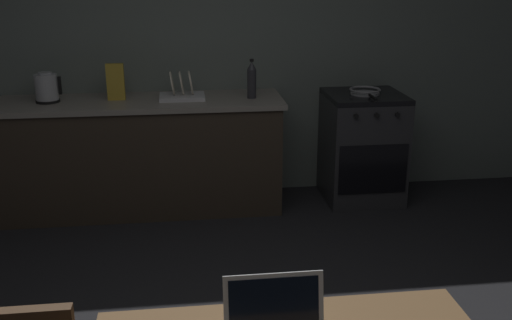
{
  "coord_description": "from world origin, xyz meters",
  "views": [
    {
      "loc": [
        -0.25,
        -2.29,
        1.86
      ],
      "look_at": [
        0.16,
        0.95,
        0.78
      ],
      "focal_mm": 41.74,
      "sensor_mm": 36.0,
      "label": 1
    }
  ],
  "objects_px": {
    "cereal_box": "(116,82)",
    "dish_rack": "(182,92)",
    "electric_kettle": "(47,88)",
    "frying_pan": "(365,91)",
    "stove_oven": "(362,147)",
    "bottle": "(252,80)"
  },
  "relations": [
    {
      "from": "cereal_box",
      "to": "dish_rack",
      "type": "distance_m",
      "value": 0.5
    },
    {
      "from": "electric_kettle",
      "to": "dish_rack",
      "type": "bearing_deg",
      "value": 0.0
    },
    {
      "from": "frying_pan",
      "to": "dish_rack",
      "type": "distance_m",
      "value": 1.43
    },
    {
      "from": "stove_oven",
      "to": "electric_kettle",
      "type": "relative_size",
      "value": 3.94
    },
    {
      "from": "bottle",
      "to": "frying_pan",
      "type": "bearing_deg",
      "value": 1.35
    },
    {
      "from": "frying_pan",
      "to": "cereal_box",
      "type": "xyz_separation_m",
      "value": [
        -1.92,
        0.05,
        0.11
      ]
    },
    {
      "from": "bottle",
      "to": "cereal_box",
      "type": "height_order",
      "value": "bottle"
    },
    {
      "from": "electric_kettle",
      "to": "bottle",
      "type": "xyz_separation_m",
      "value": [
        1.52,
        -0.05,
        0.04
      ]
    },
    {
      "from": "dish_rack",
      "to": "cereal_box",
      "type": "bearing_deg",
      "value": 177.67
    },
    {
      "from": "dish_rack",
      "to": "stove_oven",
      "type": "bearing_deg",
      "value": -0.1
    },
    {
      "from": "stove_oven",
      "to": "dish_rack",
      "type": "distance_m",
      "value": 1.52
    },
    {
      "from": "stove_oven",
      "to": "electric_kettle",
      "type": "distance_m",
      "value": 2.49
    },
    {
      "from": "stove_oven",
      "to": "cereal_box",
      "type": "distance_m",
      "value": 2.01
    },
    {
      "from": "bottle",
      "to": "stove_oven",
      "type": "bearing_deg",
      "value": 2.99
    },
    {
      "from": "stove_oven",
      "to": "bottle",
      "type": "distance_m",
      "value": 1.08
    },
    {
      "from": "electric_kettle",
      "to": "cereal_box",
      "type": "distance_m",
      "value": 0.5
    },
    {
      "from": "stove_oven",
      "to": "electric_kettle",
      "type": "height_order",
      "value": "electric_kettle"
    },
    {
      "from": "dish_rack",
      "to": "electric_kettle",
      "type": "bearing_deg",
      "value": 180.0
    },
    {
      "from": "bottle",
      "to": "cereal_box",
      "type": "relative_size",
      "value": 1.1
    },
    {
      "from": "bottle",
      "to": "frying_pan",
      "type": "xyz_separation_m",
      "value": [
        0.9,
        0.02,
        -0.12
      ]
    },
    {
      "from": "stove_oven",
      "to": "frying_pan",
      "type": "xyz_separation_m",
      "value": [
        -0.01,
        -0.03,
        0.47
      ]
    },
    {
      "from": "stove_oven",
      "to": "cereal_box",
      "type": "relative_size",
      "value": 3.23
    }
  ]
}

